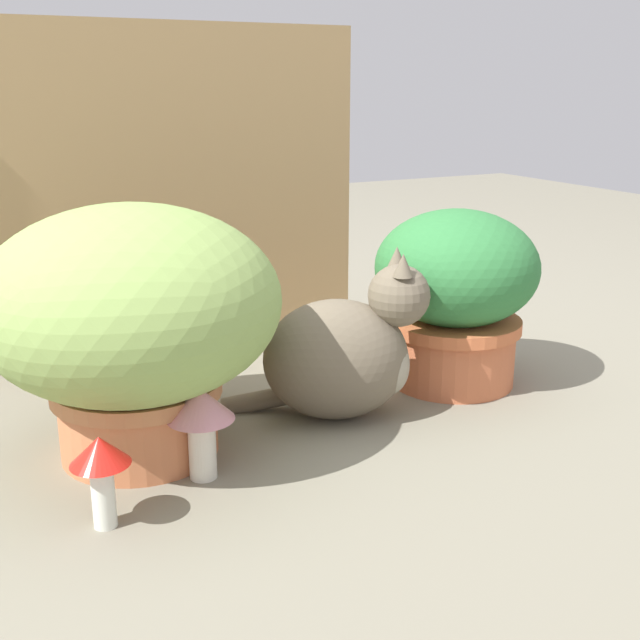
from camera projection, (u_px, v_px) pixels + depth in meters
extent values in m
plane|color=gray|center=(261.00, 429.00, 1.40)|extent=(6.00, 6.00, 0.00)
cube|color=tan|center=(157.00, 192.00, 1.74)|extent=(0.94, 0.03, 0.71)
cylinder|color=#C37148|center=(139.00, 416.00, 1.30)|extent=(0.25, 0.25, 0.13)
cylinder|color=#C1784C|center=(137.00, 387.00, 1.29)|extent=(0.27, 0.27, 0.02)
ellipsoid|color=#86A554|center=(131.00, 302.00, 1.25)|extent=(0.47, 0.47, 0.31)
cylinder|color=#C36640|center=(452.00, 350.00, 1.61)|extent=(0.25, 0.25, 0.13)
cylinder|color=#C8653B|center=(454.00, 324.00, 1.59)|extent=(0.27, 0.27, 0.02)
ellipsoid|color=#2F753A|center=(457.00, 268.00, 1.56)|extent=(0.32, 0.32, 0.23)
ellipsoid|color=#6A5F4C|center=(336.00, 360.00, 1.42)|extent=(0.31, 0.26, 0.22)
ellipsoid|color=gray|center=(390.00, 364.00, 1.43)|extent=(0.10, 0.12, 0.11)
sphere|color=#6A5F4C|center=(399.00, 296.00, 1.40)|extent=(0.14, 0.14, 0.11)
cone|color=#6A5F4C|center=(397.00, 258.00, 1.41)|extent=(0.05, 0.05, 0.04)
cone|color=#6A5F4C|center=(403.00, 265.00, 1.35)|extent=(0.05, 0.05, 0.04)
cylinder|color=#6A5F4C|center=(270.00, 398.00, 1.48)|extent=(0.18, 0.10, 0.07)
cylinder|color=silver|center=(202.00, 448.00, 1.22)|extent=(0.04, 0.04, 0.10)
cone|color=pink|center=(200.00, 403.00, 1.20)|extent=(0.10, 0.10, 0.05)
cylinder|color=silver|center=(103.00, 495.00, 1.09)|extent=(0.03, 0.03, 0.09)
cone|color=red|center=(99.00, 450.00, 1.07)|extent=(0.08, 0.08, 0.04)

